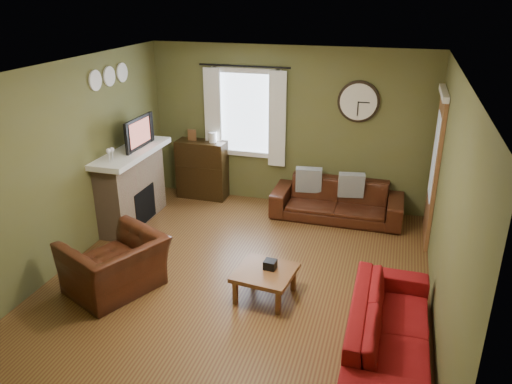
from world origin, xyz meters
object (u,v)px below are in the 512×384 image
(sofa_brown, at_px, (337,200))
(sofa_red, at_px, (390,330))
(armchair, at_px, (115,265))
(bookshelf, at_px, (202,169))
(coffee_table, at_px, (265,284))

(sofa_brown, bearing_deg, sofa_red, -73.10)
(sofa_brown, distance_m, armchair, 3.61)
(bookshelf, xyz_separation_m, sofa_red, (3.29, -3.29, -0.21))
(bookshelf, bearing_deg, sofa_red, -44.93)
(coffee_table, bearing_deg, armchair, -168.17)
(sofa_brown, xyz_separation_m, armchair, (-2.27, -2.81, 0.05))
(coffee_table, bearing_deg, sofa_red, -23.49)
(bookshelf, distance_m, sofa_brown, 2.38)
(sofa_brown, height_order, sofa_red, sofa_brown)
(bookshelf, bearing_deg, sofa_brown, -5.23)
(armchair, height_order, coffee_table, armchair)
(bookshelf, distance_m, coffee_table, 3.26)
(sofa_red, relative_size, armchair, 1.89)
(sofa_brown, bearing_deg, coffee_table, -101.80)
(bookshelf, distance_m, sofa_red, 4.66)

